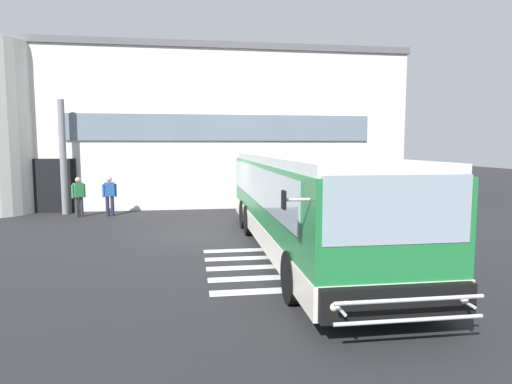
{
  "coord_description": "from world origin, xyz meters",
  "views": [
    {
      "loc": [
        -0.55,
        -14.68,
        2.98
      ],
      "look_at": [
        1.53,
        -0.81,
        1.5
      ],
      "focal_mm": 31.01,
      "sensor_mm": 36.0,
      "label": 1
    }
  ],
  "objects_px": {
    "entry_support_column": "(63,157)",
    "bus_main_foreground": "(303,205)",
    "passenger_near_column": "(79,195)",
    "passenger_by_doorway": "(109,193)"
  },
  "relations": [
    {
      "from": "entry_support_column",
      "to": "bus_main_foreground",
      "type": "relative_size",
      "value": 0.41
    },
    {
      "from": "entry_support_column",
      "to": "passenger_near_column",
      "type": "bearing_deg",
      "value": -49.74
    },
    {
      "from": "entry_support_column",
      "to": "passenger_by_doorway",
      "type": "distance_m",
      "value": 2.64
    },
    {
      "from": "bus_main_foreground",
      "to": "passenger_near_column",
      "type": "bearing_deg",
      "value": 136.55
    },
    {
      "from": "entry_support_column",
      "to": "passenger_near_column",
      "type": "relative_size",
      "value": 2.94
    },
    {
      "from": "passenger_near_column",
      "to": "passenger_by_doorway",
      "type": "xyz_separation_m",
      "value": [
        1.22,
        0.13,
        0.03
      ]
    },
    {
      "from": "passenger_near_column",
      "to": "passenger_by_doorway",
      "type": "relative_size",
      "value": 1.0
    },
    {
      "from": "passenger_near_column",
      "to": "bus_main_foreground",
      "type": "bearing_deg",
      "value": -43.45
    },
    {
      "from": "entry_support_column",
      "to": "bus_main_foreground",
      "type": "height_order",
      "value": "entry_support_column"
    },
    {
      "from": "bus_main_foreground",
      "to": "passenger_near_column",
      "type": "relative_size",
      "value": 7.17
    }
  ]
}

